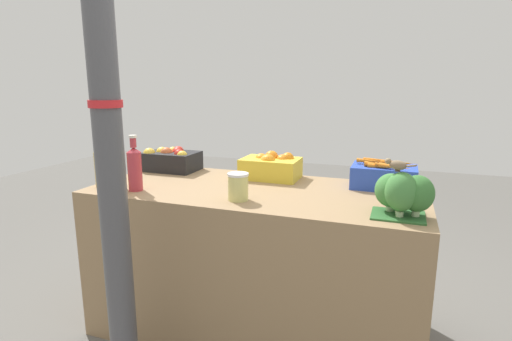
{
  "coord_description": "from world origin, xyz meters",
  "views": [
    {
      "loc": [
        0.71,
        -1.96,
        1.39
      ],
      "look_at": [
        0.0,
        0.0,
        0.94
      ],
      "focal_mm": 28.0,
      "sensor_mm": 36.0,
      "label": 1
    }
  ],
  "objects_px": {
    "carrot_crate": "(384,175)",
    "juice_bottle_golden": "(101,166)",
    "apple_crate": "(171,159)",
    "broccoli_pile": "(402,193)",
    "support_pole": "(108,134)",
    "sparrow_bird": "(397,165)",
    "orange_crate": "(271,166)",
    "juice_bottle_ruby": "(135,168)",
    "juice_bottle_amber": "(117,166)",
    "pickle_jar": "(238,187)"
  },
  "relations": [
    {
      "from": "juice_bottle_golden",
      "to": "juice_bottle_amber",
      "type": "distance_m",
      "value": 0.11
    },
    {
      "from": "apple_crate",
      "to": "juice_bottle_ruby",
      "type": "xyz_separation_m",
      "value": [
        0.1,
        -0.51,
        0.05
      ]
    },
    {
      "from": "broccoli_pile",
      "to": "pickle_jar",
      "type": "relative_size",
      "value": 1.85
    },
    {
      "from": "apple_crate",
      "to": "orange_crate",
      "type": "distance_m",
      "value": 0.68
    },
    {
      "from": "juice_bottle_golden",
      "to": "juice_bottle_amber",
      "type": "relative_size",
      "value": 1.0
    },
    {
      "from": "orange_crate",
      "to": "pickle_jar",
      "type": "relative_size",
      "value": 2.51
    },
    {
      "from": "broccoli_pile",
      "to": "apple_crate",
      "type": "bearing_deg",
      "value": 161.36
    },
    {
      "from": "sparrow_bird",
      "to": "broccoli_pile",
      "type": "bearing_deg",
      "value": -127.22
    },
    {
      "from": "orange_crate",
      "to": "sparrow_bird",
      "type": "relative_size",
      "value": 2.55
    },
    {
      "from": "juice_bottle_amber",
      "to": "sparrow_bird",
      "type": "height_order",
      "value": "juice_bottle_amber"
    },
    {
      "from": "broccoli_pile",
      "to": "juice_bottle_amber",
      "type": "bearing_deg",
      "value": -178.83
    },
    {
      "from": "orange_crate",
      "to": "broccoli_pile",
      "type": "relative_size",
      "value": 1.36
    },
    {
      "from": "sparrow_bird",
      "to": "carrot_crate",
      "type": "bearing_deg",
      "value": -64.03
    },
    {
      "from": "apple_crate",
      "to": "juice_bottle_amber",
      "type": "height_order",
      "value": "juice_bottle_amber"
    },
    {
      "from": "support_pole",
      "to": "juice_bottle_ruby",
      "type": "xyz_separation_m",
      "value": [
        -0.21,
        0.43,
        -0.24
      ]
    },
    {
      "from": "apple_crate",
      "to": "sparrow_bird",
      "type": "height_order",
      "value": "sparrow_bird"
    },
    {
      "from": "broccoli_pile",
      "to": "orange_crate",
      "type": "bearing_deg",
      "value": 147.01
    },
    {
      "from": "juice_bottle_ruby",
      "to": "support_pole",
      "type": "bearing_deg",
      "value": -63.9
    },
    {
      "from": "apple_crate",
      "to": "broccoli_pile",
      "type": "distance_m",
      "value": 1.5
    },
    {
      "from": "orange_crate",
      "to": "sparrow_bird",
      "type": "bearing_deg",
      "value": -35.24
    },
    {
      "from": "carrot_crate",
      "to": "juice_bottle_golden",
      "type": "distance_m",
      "value": 1.54
    },
    {
      "from": "support_pole",
      "to": "orange_crate",
      "type": "bearing_deg",
      "value": 68.29
    },
    {
      "from": "support_pole",
      "to": "orange_crate",
      "type": "relative_size",
      "value": 7.09
    },
    {
      "from": "carrot_crate",
      "to": "sparrow_bird",
      "type": "bearing_deg",
      "value": -82.74
    },
    {
      "from": "pickle_jar",
      "to": "juice_bottle_golden",
      "type": "bearing_deg",
      "value": -178.69
    },
    {
      "from": "apple_crate",
      "to": "sparrow_bird",
      "type": "xyz_separation_m",
      "value": [
        1.39,
        -0.5,
        0.15
      ]
    },
    {
      "from": "broccoli_pile",
      "to": "sparrow_bird",
      "type": "height_order",
      "value": "sparrow_bird"
    },
    {
      "from": "carrot_crate",
      "to": "broccoli_pile",
      "type": "relative_size",
      "value": 1.36
    },
    {
      "from": "support_pole",
      "to": "juice_bottle_amber",
      "type": "distance_m",
      "value": 0.59
    },
    {
      "from": "orange_crate",
      "to": "pickle_jar",
      "type": "xyz_separation_m",
      "value": [
        -0.01,
        -0.49,
        -0.01
      ]
    },
    {
      "from": "apple_crate",
      "to": "juice_bottle_ruby",
      "type": "bearing_deg",
      "value": -79.35
    },
    {
      "from": "support_pole",
      "to": "juice_bottle_golden",
      "type": "xyz_separation_m",
      "value": [
        -0.43,
        0.43,
        -0.24
      ]
    },
    {
      "from": "support_pole",
      "to": "juice_bottle_amber",
      "type": "xyz_separation_m",
      "value": [
        -0.32,
        0.43,
        -0.24
      ]
    },
    {
      "from": "carrot_crate",
      "to": "pickle_jar",
      "type": "distance_m",
      "value": 0.82
    },
    {
      "from": "juice_bottle_ruby",
      "to": "juice_bottle_amber",
      "type": "bearing_deg",
      "value": 180.0
    },
    {
      "from": "orange_crate",
      "to": "juice_bottle_golden",
      "type": "relative_size",
      "value": 1.19
    },
    {
      "from": "juice_bottle_amber",
      "to": "pickle_jar",
      "type": "bearing_deg",
      "value": 1.51
    },
    {
      "from": "juice_bottle_golden",
      "to": "sparrow_bird",
      "type": "bearing_deg",
      "value": 0.33
    },
    {
      "from": "sparrow_bird",
      "to": "orange_crate",
      "type": "bearing_deg",
      "value": -16.53
    },
    {
      "from": "orange_crate",
      "to": "juice_bottle_golden",
      "type": "xyz_separation_m",
      "value": [
        -0.81,
        -0.51,
        0.04
      ]
    },
    {
      "from": "sparrow_bird",
      "to": "pickle_jar",
      "type": "bearing_deg",
      "value": 17.95
    },
    {
      "from": "broccoli_pile",
      "to": "juice_bottle_amber",
      "type": "height_order",
      "value": "juice_bottle_amber"
    },
    {
      "from": "broccoli_pile",
      "to": "pickle_jar",
      "type": "distance_m",
      "value": 0.75
    },
    {
      "from": "support_pole",
      "to": "apple_crate",
      "type": "distance_m",
      "value": 1.03
    },
    {
      "from": "broccoli_pile",
      "to": "juice_bottle_golden",
      "type": "bearing_deg",
      "value": -178.91
    },
    {
      "from": "broccoli_pile",
      "to": "pickle_jar",
      "type": "height_order",
      "value": "broccoli_pile"
    },
    {
      "from": "broccoli_pile",
      "to": "juice_bottle_amber",
      "type": "distance_m",
      "value": 1.44
    },
    {
      "from": "orange_crate",
      "to": "broccoli_pile",
      "type": "height_order",
      "value": "broccoli_pile"
    },
    {
      "from": "juice_bottle_amber",
      "to": "broccoli_pile",
      "type": "bearing_deg",
      "value": 1.17
    },
    {
      "from": "support_pole",
      "to": "orange_crate",
      "type": "xyz_separation_m",
      "value": [
        0.38,
        0.94,
        -0.29
      ]
    }
  ]
}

